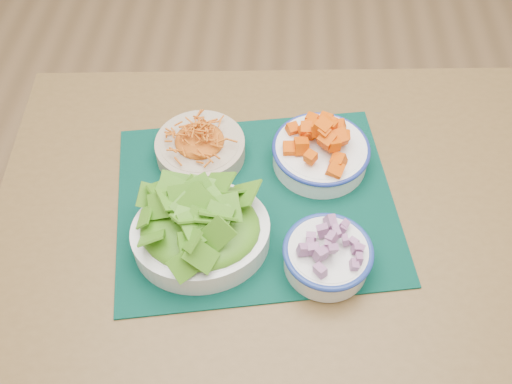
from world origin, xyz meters
TOP-DOWN VIEW (x-y plane):
  - ground at (0.00, 0.00)m, footprint 4.00×4.00m
  - table at (0.09, -0.32)m, footprint 1.17×0.83m
  - placemat at (0.03, -0.33)m, footprint 0.60×0.52m
  - carrot_bowl at (-0.09, -0.22)m, footprint 0.19×0.19m
  - squash_bowl at (0.16, -0.23)m, footprint 0.20×0.20m
  - lettuce_bowl at (-0.06, -0.44)m, footprint 0.29×0.26m
  - onion_bowl at (0.16, -0.47)m, footprint 0.18×0.18m

SIDE VIEW (x-z plane):
  - ground at x=0.00m, z-range 0.00..0.00m
  - table at x=0.09m, z-range 0.27..1.02m
  - placemat at x=0.03m, z-range 0.75..0.75m
  - carrot_bowl at x=-0.09m, z-range 0.75..0.82m
  - onion_bowl at x=0.16m, z-range 0.75..0.83m
  - squash_bowl at x=0.16m, z-range 0.75..0.84m
  - lettuce_bowl at x=-0.06m, z-range 0.75..0.86m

